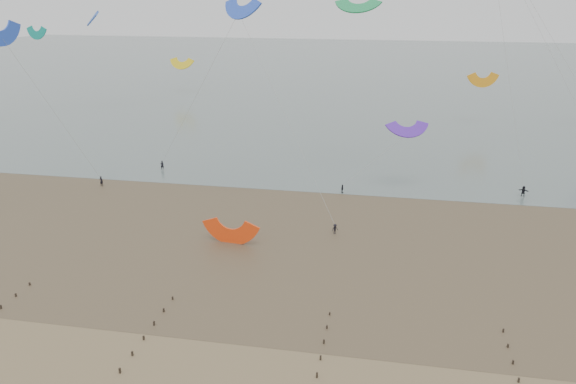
{
  "coord_description": "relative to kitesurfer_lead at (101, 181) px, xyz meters",
  "views": [
    {
      "loc": [
        8.97,
        -40.55,
        33.58
      ],
      "look_at": [
        -3.52,
        28.0,
        8.0
      ],
      "focal_mm": 35.0,
      "sensor_mm": 36.0,
      "label": 1
    }
  ],
  "objects": [
    {
      "name": "kitesurfer_lead",
      "position": [
        0.0,
        0.0,
        0.0
      ],
      "size": [
        0.73,
        0.55,
        1.81
      ],
      "primitive_type": "imported",
      "rotation": [
        0.0,
        0.0,
        2.95
      ],
      "color": "black",
      "rests_on": "ground"
    },
    {
      "name": "sea_and_shore",
      "position": [
        36.79,
        -12.24,
        -0.9
      ],
      "size": [
        500.0,
        665.0,
        0.03
      ],
      "color": "#475654",
      "rests_on": "ground"
    },
    {
      "name": "ground",
      "position": [
        40.87,
        -46.64,
        -0.9
      ],
      "size": [
        500.0,
        500.0,
        0.0
      ],
      "primitive_type": "plane",
      "color": "brown",
      "rests_on": "ground"
    },
    {
      "name": "kites_airborne",
      "position": [
        32.87,
        41.74,
        20.99
      ],
      "size": [
        224.53,
        115.76,
        38.88
      ],
      "color": "blue",
      "rests_on": "ground"
    },
    {
      "name": "grounded_kite",
      "position": [
        29.32,
        -18.91,
        -0.9
      ],
      "size": [
        7.55,
        6.21,
        3.83
      ],
      "primitive_type": null,
      "rotation": [
        1.54,
        0.0,
        -0.12
      ],
      "color": "#FF4010",
      "rests_on": "ground"
    },
    {
      "name": "kitesurfers",
      "position": [
        62.62,
        2.99,
        -0.06
      ],
      "size": [
        84.32,
        25.1,
        1.85
      ],
      "color": "black",
      "rests_on": "ground"
    }
  ]
}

